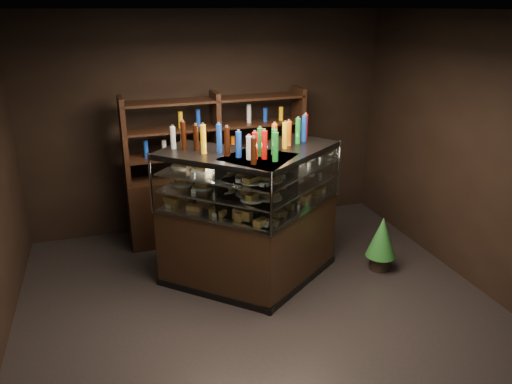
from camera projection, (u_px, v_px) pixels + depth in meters
ground at (264, 314)px, 5.23m from camera, size 5.00×5.00×0.00m
room_shell at (265, 133)px, 4.55m from camera, size 5.02×5.02×3.01m
display_case at (253, 240)px, 5.68m from camera, size 2.21×1.52×1.58m
food_display at (253, 184)px, 5.43m from camera, size 1.78×1.00×0.48m
bottles_top at (253, 139)px, 5.26m from camera, size 1.60×0.86×0.30m
potted_conifer at (382, 236)px, 5.97m from camera, size 0.36×0.36×0.77m
back_shelving at (218, 194)px, 6.85m from camera, size 2.43×0.51×2.00m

